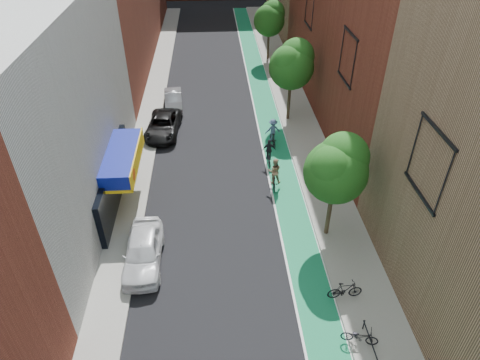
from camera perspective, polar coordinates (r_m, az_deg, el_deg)
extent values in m
cube|color=#15784F|center=(38.06, 3.47, 9.37)|extent=(2.00, 68.00, 0.01)
cube|color=gray|center=(38.14, -11.80, 8.83)|extent=(2.00, 68.00, 0.15)
cube|color=gray|center=(38.40, 7.23, 9.52)|extent=(3.00, 68.00, 0.15)
cube|color=silver|center=(26.51, -26.87, 7.38)|extent=(8.00, 20.00, 12.00)
cylinder|color=#332619|center=(24.27, 11.80, -4.26)|extent=(0.24, 0.24, 3.30)
sphere|color=#164C14|center=(22.63, 12.63, 1.03)|extent=(3.36, 3.36, 3.36)
sphere|color=#164C14|center=(22.59, 13.66, 3.00)|extent=(2.64, 2.64, 2.64)
sphere|color=#164C14|center=(22.05, 12.23, 1.58)|extent=(2.40, 2.40, 2.40)
cylinder|color=#332619|center=(35.76, 6.54, 10.44)|extent=(0.24, 0.24, 3.47)
sphere|color=#164C14|center=(34.63, 6.86, 14.72)|extent=(3.53, 3.53, 3.53)
sphere|color=#164C14|center=(34.71, 7.55, 16.06)|extent=(2.77, 2.77, 2.77)
sphere|color=#164C14|center=(34.12, 6.50, 15.33)|extent=(2.52, 2.52, 2.52)
cylinder|color=#332619|center=(48.65, 3.78, 17.45)|extent=(0.24, 0.24, 3.19)
sphere|color=#164C14|center=(47.88, 3.91, 20.44)|extent=(3.25, 3.25, 3.25)
sphere|color=#164C14|center=(48.04, 4.40, 21.33)|extent=(2.55, 2.55, 2.55)
sphere|color=#164C14|center=(47.43, 3.59, 20.88)|extent=(2.32, 2.32, 2.32)
imported|color=white|center=(23.31, -12.79, -9.22)|extent=(1.99, 4.84, 1.64)
imported|color=black|center=(34.48, -10.21, 7.18)|extent=(2.80, 5.37, 1.44)
imported|color=#9B9EA3|center=(38.54, -8.87, 10.50)|extent=(1.82, 4.33, 1.39)
imported|color=black|center=(28.09, 4.57, -0.17)|extent=(0.60, 1.70, 1.00)
imported|color=#A57F60|center=(27.74, 4.61, 1.21)|extent=(0.93, 0.75, 1.81)
imported|color=black|center=(30.42, 3.87, 2.78)|extent=(0.54, 1.54, 0.81)
imported|color=black|center=(30.11, 3.90, 4.05)|extent=(0.92, 0.38, 1.57)
imported|color=black|center=(32.64, 4.37, 5.56)|extent=(0.68, 1.86, 1.09)
imported|color=#445A7B|center=(32.39, 4.40, 6.69)|extent=(1.18, 0.75, 1.75)
imported|color=black|center=(20.50, 15.68, -19.43)|extent=(1.72, 0.99, 0.85)
imported|color=black|center=(21.81, 13.83, -14.07)|extent=(1.75, 0.57, 1.04)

